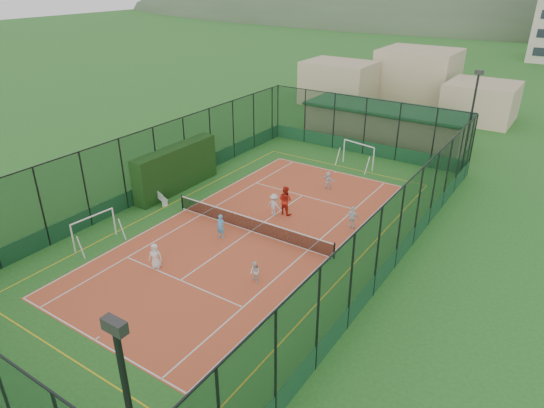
% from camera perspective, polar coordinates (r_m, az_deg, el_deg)
% --- Properties ---
extents(ground, '(300.00, 300.00, 0.00)m').
position_cam_1_polar(ground, '(30.49, -2.48, -3.23)').
color(ground, '#276221').
rests_on(ground, ground).
extents(court_slab, '(11.17, 23.97, 0.01)m').
position_cam_1_polar(court_slab, '(30.48, -2.48, -3.22)').
color(court_slab, '#C3442B').
rests_on(court_slab, ground).
extents(tennis_net, '(11.67, 0.12, 1.06)m').
position_cam_1_polar(tennis_net, '(30.23, -2.50, -2.35)').
color(tennis_net, black).
rests_on(tennis_net, ground).
extents(perimeter_fence, '(18.12, 34.12, 5.00)m').
position_cam_1_polar(perimeter_fence, '(29.35, -2.57, 1.04)').
color(perimeter_fence, black).
rests_on(perimeter_fence, ground).
extents(floodlight_ne, '(0.60, 0.26, 8.25)m').
position_cam_1_polar(floodlight_ne, '(40.18, 22.21, 8.54)').
color(floodlight_ne, black).
rests_on(floodlight_ne, ground).
extents(clubhouse, '(15.20, 7.20, 3.15)m').
position_cam_1_polar(clubhouse, '(48.10, 13.18, 9.23)').
color(clubhouse, tan).
rests_on(clubhouse, ground).
extents(hedge_left, '(1.14, 7.61, 3.33)m').
position_cam_1_polar(hedge_left, '(36.25, -11.18, 4.10)').
color(hedge_left, black).
rests_on(hedge_left, ground).
extents(white_bench, '(1.84, 1.06, 1.00)m').
position_cam_1_polar(white_bench, '(34.87, -13.09, 0.93)').
color(white_bench, white).
rests_on(white_bench, ground).
extents(futsal_goal_near, '(2.92, 1.09, 1.84)m').
position_cam_1_polar(futsal_goal_near, '(30.55, -20.18, -2.91)').
color(futsal_goal_near, white).
rests_on(futsal_goal_near, ground).
extents(futsal_goal_far, '(3.21, 1.53, 1.99)m').
position_cam_1_polar(futsal_goal_far, '(40.82, 10.11, 5.69)').
color(futsal_goal_far, white).
rests_on(futsal_goal_far, ground).
extents(child_near_left, '(0.86, 0.76, 1.47)m').
position_cam_1_polar(child_near_left, '(27.31, -13.58, -5.96)').
color(child_near_left, white).
rests_on(child_near_left, court_slab).
extents(child_near_mid, '(0.60, 0.43, 1.53)m').
position_cam_1_polar(child_near_mid, '(29.57, -6.05, -2.63)').
color(child_near_mid, '#4DA3DB').
rests_on(child_near_mid, court_slab).
extents(child_near_right, '(0.72, 0.66, 1.21)m').
position_cam_1_polar(child_near_right, '(25.47, -2.02, -8.04)').
color(child_near_right, white).
rests_on(child_near_right, court_slab).
extents(child_far_left, '(1.04, 0.64, 1.55)m').
position_cam_1_polar(child_far_left, '(32.05, 0.25, -0.08)').
color(child_far_left, silver).
rests_on(child_far_left, court_slab).
extents(child_far_right, '(0.88, 0.37, 1.51)m').
position_cam_1_polar(child_far_right, '(30.88, 9.43, -1.57)').
color(child_far_right, white).
rests_on(child_far_right, court_slab).
extents(child_far_back, '(1.27, 0.67, 1.30)m').
position_cam_1_polar(child_far_back, '(36.43, 6.60, 2.84)').
color(child_far_back, white).
rests_on(child_far_back, court_slab).
extents(coach, '(1.04, 0.86, 1.98)m').
position_cam_1_polar(coach, '(32.18, 1.57, 0.45)').
color(coach, red).
rests_on(coach, court_slab).
extents(tennis_balls, '(5.47, 1.65, 0.07)m').
position_cam_1_polar(tennis_balls, '(31.54, -1.38, -2.06)').
color(tennis_balls, '#CCE033').
rests_on(tennis_balls, court_slab).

